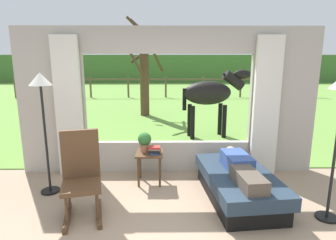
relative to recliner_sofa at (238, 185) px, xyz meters
name	(u,v)px	position (x,y,z in m)	size (l,w,h in m)	color
back_wall_with_window	(168,103)	(-1.01, 1.10, 1.03)	(5.20, 0.12, 2.55)	#ADA599
curtain_panel_left	(69,108)	(-2.70, 0.96, 0.98)	(0.44, 0.10, 2.40)	silver
curtain_panel_right	(266,107)	(0.68, 0.96, 0.98)	(0.44, 0.10, 2.40)	silver
outdoor_pasture_lawn	(166,96)	(-1.01, 12.00, -0.21)	(36.00, 21.68, 0.02)	olive
distant_hill_ridge	(165,69)	(-1.01, 21.84, 0.98)	(36.00, 2.00, 2.40)	#436C32
recliner_sofa	(238,185)	(0.00, 0.00, 0.00)	(1.07, 1.78, 0.42)	black
reclining_person	(240,167)	(0.00, -0.05, 0.30)	(0.40, 1.44, 0.22)	#334C8C
rocking_chair	(81,175)	(-2.14, -0.37, 0.33)	(0.61, 0.77, 1.12)	#4C331E
side_table	(150,158)	(-1.32, 0.59, 0.21)	(0.44, 0.44, 0.52)	#4C331E
potted_plant	(145,141)	(-1.40, 0.65, 0.48)	(0.22, 0.22, 0.32)	#9E6042
book_stack	(155,150)	(-1.23, 0.53, 0.36)	(0.19, 0.16, 0.12)	#23478C
floor_lamp_left	(42,97)	(-2.84, 0.26, 1.25)	(0.32, 0.32, 1.82)	black
horse	(211,94)	(0.11, 3.35, 0.94)	(1.82, 0.75, 1.73)	black
pasture_tree	(144,71)	(-1.78, 6.24, 1.38)	(1.28, 1.17, 3.37)	#4C3823
pasture_fence_line	(166,84)	(-1.01, 11.20, 0.53)	(16.10, 0.10, 1.10)	brown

